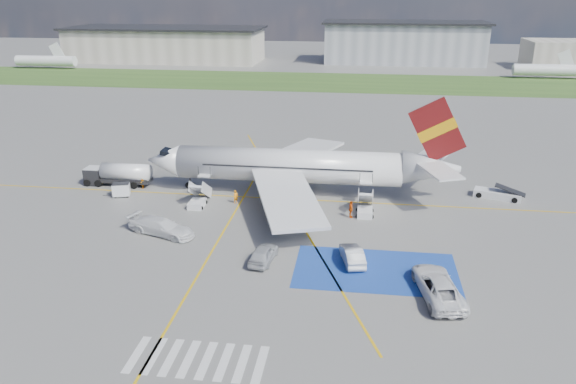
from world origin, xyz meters
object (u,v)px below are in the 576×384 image
at_px(fuel_tanker, 119,176).
at_px(car_silver_a, 263,254).
at_px(van_white_b, 161,224).
at_px(gpu_cart, 121,190).
at_px(belt_loader, 498,195).
at_px(car_silver_b, 352,255).
at_px(airliner, 301,166).
at_px(van_white_a, 438,283).

relative_size(fuel_tanker, car_silver_a, 1.83).
bearing_deg(car_silver_a, fuel_tanker, -32.46).
bearing_deg(car_silver_a, van_white_b, -14.56).
relative_size(gpu_cart, car_silver_a, 0.49).
bearing_deg(belt_loader, fuel_tanker, -160.53).
bearing_deg(car_silver_a, car_silver_b, -166.27).
bearing_deg(car_silver_b, airliner, -81.92).
xyz_separation_m(airliner, belt_loader, (22.72, 1.54, -2.98)).
height_order(airliner, fuel_tanker, airliner).
height_order(belt_loader, car_silver_b, belt_loader).
bearing_deg(gpu_cart, belt_loader, -9.00).
height_order(car_silver_a, car_silver_b, car_silver_a).
height_order(fuel_tanker, car_silver_b, fuel_tanker).
relative_size(gpu_cart, car_silver_b, 0.48).
bearing_deg(van_white_a, gpu_cart, -37.51).
xyz_separation_m(gpu_cart, belt_loader, (43.37, 5.23, -0.31)).
bearing_deg(van_white_b, car_silver_a, -92.58).
height_order(car_silver_a, van_white_b, van_white_b).
bearing_deg(fuel_tanker, gpu_cart, -62.09).
xyz_separation_m(airliner, gpu_cart, (-20.65, -3.70, -2.66)).
height_order(airliner, belt_loader, airliner).
relative_size(car_silver_b, van_white_a, 0.77).
bearing_deg(gpu_cart, fuel_tanker, 101.35).
relative_size(airliner, gpu_cart, 16.77).
bearing_deg(belt_loader, car_silver_b, -114.07).
xyz_separation_m(gpu_cart, van_white_a, (33.95, -17.82, 0.39)).
relative_size(van_white_a, van_white_b, 1.09).
xyz_separation_m(fuel_tanker, van_white_a, (35.86, -21.52, -0.05)).
bearing_deg(airliner, car_silver_b, -69.03).
bearing_deg(van_white_a, car_silver_b, -44.33).
relative_size(belt_loader, van_white_b, 1.06).
distance_m(airliner, fuel_tanker, 22.66).
bearing_deg(car_silver_b, van_white_b, -23.64).
distance_m(fuel_tanker, van_white_b, 16.65).
bearing_deg(belt_loader, car_silver_a, -123.97).
xyz_separation_m(car_silver_a, van_white_a, (14.72, -3.85, 0.36)).
xyz_separation_m(fuel_tanker, car_silver_b, (28.99, -16.80, -0.41)).
bearing_deg(van_white_b, van_white_a, -88.47).
relative_size(fuel_tanker, belt_loader, 1.42).
distance_m(car_silver_a, car_silver_b, 7.90).
height_order(fuel_tanker, van_white_b, fuel_tanker).
bearing_deg(car_silver_b, car_silver_a, -6.60).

